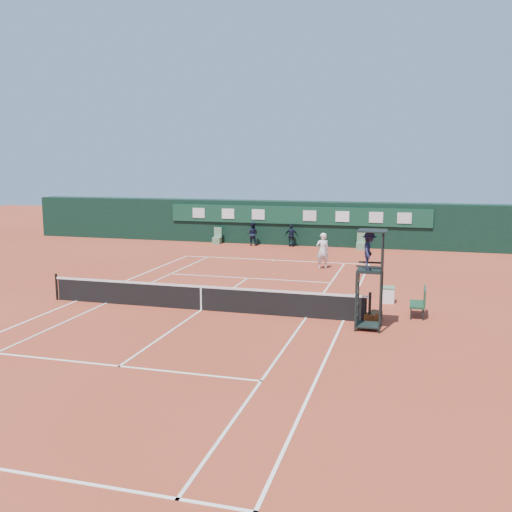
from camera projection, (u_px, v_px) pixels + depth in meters
The scene contains 14 objects.
ground at pixel (201, 310), 22.04m from camera, with size 90.00×90.00×0.00m, color #AD4128.
court_lines at pixel (201, 310), 22.04m from camera, with size 11.05×23.85×0.01m.
tennis_net at pixel (201, 297), 21.96m from camera, with size 12.90×0.10×1.10m.
back_wall at pixel (298, 223), 39.62m from camera, with size 40.00×1.65×3.00m.
linesman_chair_left at pixel (217, 239), 40.07m from camera, with size 0.55×0.50×1.15m.
linesman_chair_right at pixel (361, 245), 37.43m from camera, with size 0.55×0.50×1.15m.
umpire_chair at pixel (370, 258), 19.14m from camera, with size 0.96×0.95×3.42m.
player_bench at pixel (421, 301), 21.05m from camera, with size 0.55×1.20×1.10m.
tennis_bag at pixel (373, 317), 20.53m from camera, with size 0.37×0.84×0.32m, color black.
cooler at pixel (388, 295), 23.22m from camera, with size 0.57×0.57×0.65m.
tennis_ball at pixel (274, 274), 28.93m from camera, with size 0.07×0.07×0.07m, color yellow.
player at pixel (323, 251), 30.59m from camera, with size 0.71×0.46×1.94m, color white.
ball_kid_left at pixel (253, 234), 39.13m from camera, with size 0.78×0.61×1.60m, color black.
ball_kid_right at pixel (291, 236), 38.58m from camera, with size 0.89×0.37×1.52m, color black.
Camera 1 is at (7.77, -20.06, 5.64)m, focal length 40.00 mm.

